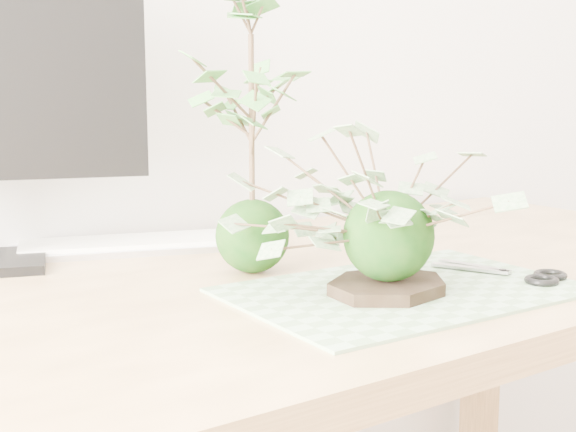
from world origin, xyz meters
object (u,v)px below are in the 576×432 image
object	(u,v)px
maple_kokedama	(251,53)
ivy_kokedama	(389,193)
keyboard	(150,244)
desk	(275,343)

from	to	relation	value
maple_kokedama	ivy_kokedama	bearing A→B (deg)	-70.85
maple_kokedama	keyboard	size ratio (longest dim) A/B	0.96
desk	maple_kokedama	distance (m)	0.38
ivy_kokedama	keyboard	distance (m)	0.45
desk	keyboard	bearing A→B (deg)	100.57
desk	maple_kokedama	world-z (taller)	maple_kokedama
keyboard	ivy_kokedama	bearing A→B (deg)	-56.03
ivy_kokedama	keyboard	world-z (taller)	ivy_kokedama
desk	keyboard	xyz separation A→B (m)	(-0.05, 0.27, 0.10)
keyboard	maple_kokedama	bearing A→B (deg)	-59.43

